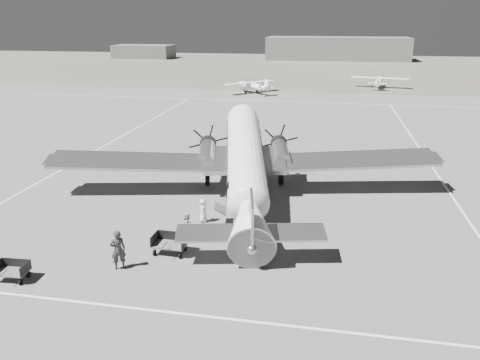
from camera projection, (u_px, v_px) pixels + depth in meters
name	position (u px, v px, depth m)	size (l,w,h in m)	color
ground	(276.00, 198.00, 32.13)	(260.00, 260.00, 0.00)	slate
taxi_line_near	(238.00, 320.00, 19.11)	(60.00, 0.15, 0.01)	silver
taxi_line_right	(462.00, 211.00, 30.04)	(0.15, 80.00, 0.01)	silver
taxi_line_left	(100.00, 148.00, 44.55)	(0.15, 60.00, 0.01)	silver
taxi_line_horizon	(306.00, 102.00, 69.30)	(90.00, 0.15, 0.01)	silver
grass_infield	(317.00, 67.00, 120.43)	(260.00, 90.00, 0.01)	#5C594D
hangar_main	(337.00, 48.00, 141.72)	(42.00, 14.00, 6.60)	slate
shed_secondary	(144.00, 52.00, 147.93)	(18.00, 10.00, 4.00)	#565656
dc3_airliner	(246.00, 164.00, 30.74)	(27.57, 19.13, 5.25)	#A9A9AB
light_plane_left	(252.00, 87.00, 77.56)	(9.85, 8.00, 2.05)	white
light_plane_right	(379.00, 82.00, 83.45)	(10.02, 8.13, 2.08)	white
baggage_cart_near	(170.00, 244.00, 24.42)	(1.84, 1.30, 1.04)	#565656
baggage_cart_far	(12.00, 271.00, 21.93)	(1.58, 1.12, 0.89)	#565656
ground_crew	(118.00, 250.00, 22.78)	(0.74, 0.49, 2.04)	#2A2A2A
ramp_agent	(188.00, 225.00, 26.20)	(0.72, 0.56, 1.48)	#B1B1AF
passenger	(203.00, 211.00, 28.16)	(0.72, 0.47, 1.48)	silver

